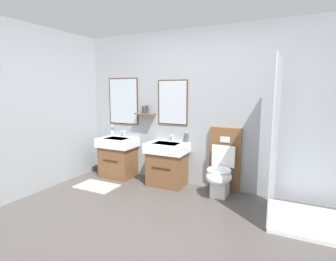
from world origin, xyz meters
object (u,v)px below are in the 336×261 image
toothbrush_cup (112,133)px  soap_dispenser (186,137)px  vanity_sink_left (118,156)px  vanity_sink_right (167,163)px  toilet (222,170)px  shower_tray (301,191)px

toothbrush_cup → soap_dispenser: bearing=0.4°
vanity_sink_left → vanity_sink_right: size_ratio=1.00×
soap_dispenser → toilet: bearing=-14.7°
shower_tray → vanity_sink_right: bearing=167.8°
toilet → vanity_sink_left: bearing=-179.7°
vanity_sink_left → shower_tray: 3.00m
vanity_sink_right → toilet: (0.91, 0.01, 0.00)m
vanity_sink_right → soap_dispenser: 0.52m
vanity_sink_left → soap_dispenser: soap_dispenser is taller
vanity_sink_right → soap_dispenser: (0.26, 0.18, 0.42)m
toothbrush_cup → shower_tray: 3.30m
shower_tray → vanity_sink_left: bearing=171.8°
toilet → soap_dispenser: (-0.65, 0.17, 0.42)m
toothbrush_cup → vanity_sink_right: bearing=-7.8°
vanity_sink_left → vanity_sink_right: (1.00, 0.00, 0.00)m
vanity_sink_right → toilet: size_ratio=0.71×
shower_tray → toothbrush_cup: bearing=169.5°
toothbrush_cup → shower_tray: bearing=-10.5°
toilet → shower_tray: (1.06, -0.44, 0.01)m
toilet → shower_tray: shower_tray is taller
vanity_sink_left → toilet: bearing=0.3°
vanity_sink_right → soap_dispenser: bearing=34.6°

